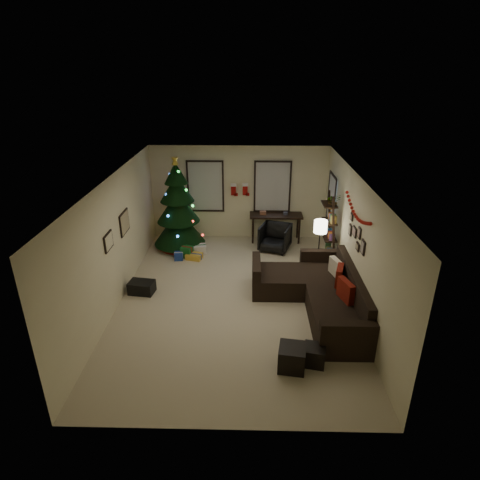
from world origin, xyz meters
name	(u,v)px	position (x,y,z in m)	size (l,w,h in m)	color
floor	(235,298)	(0.00, 0.00, 0.00)	(7.00, 7.00, 0.00)	beige
ceiling	(234,179)	(0.00, 0.00, 2.70)	(7.00, 7.00, 0.00)	white
wall_back	(239,193)	(0.00, 3.50, 1.35)	(5.00, 5.00, 0.00)	beige
wall_front	(225,353)	(0.00, -3.50, 1.35)	(5.00, 5.00, 0.00)	beige
wall_left	(115,242)	(-2.50, 0.00, 1.35)	(7.00, 7.00, 0.00)	beige
wall_right	(355,244)	(2.50, 0.00, 1.35)	(7.00, 7.00, 0.00)	beige
window_back_left	(206,186)	(-0.95, 3.47, 1.55)	(1.05, 0.06, 1.50)	#728CB2
window_back_right	(272,187)	(0.95, 3.47, 1.55)	(1.05, 0.06, 1.50)	#728CB2
window_right_wall	(332,199)	(2.47, 2.55, 1.50)	(0.06, 0.90, 1.30)	#728CB2
christmas_tree	(178,210)	(-1.64, 2.72, 1.09)	(1.41, 1.41, 2.63)	black
presents	(186,251)	(-1.41, 2.19, 0.12)	(1.30, 0.89, 0.30)	gold
sofa	(319,294)	(1.80, -0.27, 0.31)	(2.16, 3.11, 0.93)	black
pillow_red_a	(346,292)	(2.21, -0.75, 0.64)	(0.13, 0.49, 0.49)	maroon
pillow_red_b	(339,277)	(2.21, -0.12, 0.64)	(0.12, 0.46, 0.46)	maroon
pillow_cream	(335,268)	(2.21, 0.28, 0.63)	(0.12, 0.43, 0.43)	beige
ottoman_near	(292,357)	(1.04, -2.19, 0.21)	(0.45, 0.45, 0.42)	black
ottoman_far	(314,355)	(1.44, -2.07, 0.17)	(0.36, 0.36, 0.34)	black
desk	(276,218)	(1.07, 3.22, 0.71)	(1.50, 0.53, 0.81)	black
desk_chair	(275,238)	(1.02, 2.57, 0.37)	(0.72, 0.67, 0.74)	black
bookshelf	(331,233)	(2.30, 1.53, 0.95)	(0.30, 0.57, 1.96)	black
potted_plant	(333,199)	(2.30, 1.58, 1.81)	(0.43, 0.38, 0.48)	#4C4C4C
floor_lamp	(320,230)	(1.95, 1.05, 1.22)	(0.31, 0.31, 1.46)	black
art_map	(124,223)	(-2.48, 0.67, 1.52)	(0.04, 0.60, 0.50)	black
art_abstract	(108,241)	(-2.48, -0.42, 1.54)	(0.04, 0.45, 0.35)	black
gallery	(357,235)	(2.48, -0.07, 1.57)	(0.03, 1.25, 0.54)	black
garland	(357,211)	(2.45, 0.01, 2.06)	(0.08, 1.90, 0.30)	#A5140C
stocking_left	(234,189)	(-0.14, 3.38, 1.49)	(0.20, 0.05, 0.36)	#990F0C
stocking_right	(245,189)	(0.19, 3.36, 1.50)	(0.20, 0.05, 0.36)	#990F0C
storage_bin	(142,287)	(-2.11, 0.20, 0.14)	(0.55, 0.37, 0.28)	black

